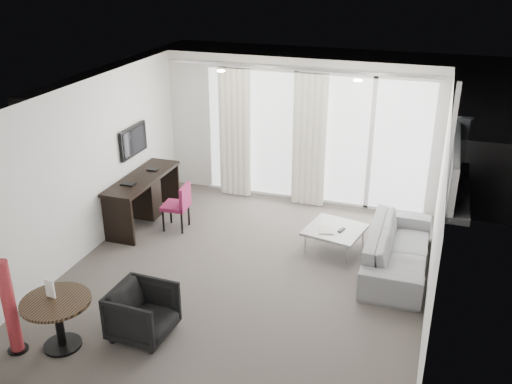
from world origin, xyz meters
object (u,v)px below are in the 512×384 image
(red_lamp, at_px, (10,307))
(sofa, at_px, (398,249))
(tub_armchair, at_px, (143,313))
(coffee_table, at_px, (334,239))
(desk_chair, at_px, (176,207))
(rattan_chair_a, at_px, (358,171))
(rattan_chair_b, at_px, (428,166))
(desk, at_px, (144,200))
(round_table, at_px, (59,324))

(red_lamp, relative_size, sofa, 0.55)
(tub_armchair, distance_m, coffee_table, 3.33)
(desk_chair, distance_m, rattan_chair_a, 3.68)
(tub_armchair, height_order, sofa, tub_armchair)
(rattan_chair_a, bearing_deg, red_lamp, -139.76)
(coffee_table, bearing_deg, rattan_chair_b, 69.11)
(coffee_table, relative_size, sofa, 0.38)
(coffee_table, relative_size, rattan_chair_a, 1.05)
(desk, height_order, round_table, desk)
(round_table, relative_size, red_lamp, 0.67)
(round_table, relative_size, coffee_table, 0.97)
(tub_armchair, bearing_deg, round_table, 123.48)
(desk, bearing_deg, rattan_chair_b, 35.63)
(rattan_chair_a, xyz_separation_m, rattan_chair_b, (1.26, 0.66, 0.01))
(round_table, distance_m, coffee_table, 4.21)
(red_lamp, distance_m, sofa, 5.20)
(red_lamp, xyz_separation_m, sofa, (4.01, 3.30, -0.28))
(desk, distance_m, rattan_chair_a, 4.10)
(desk_chair, height_order, sofa, desk_chair)
(tub_armchair, relative_size, rattan_chair_a, 0.91)
(round_table, height_order, sofa, round_table)
(sofa, distance_m, rattan_chair_b, 3.42)
(desk_chair, xyz_separation_m, round_table, (0.06, -3.22, -0.08))
(coffee_table, bearing_deg, round_table, -127.90)
(desk_chair, bearing_deg, desk, 170.80)
(red_lamp, xyz_separation_m, coffee_table, (3.04, 3.55, -0.41))
(desk_chair, bearing_deg, round_table, -93.03)
(red_lamp, xyz_separation_m, rattan_chair_b, (4.24, 6.71, -0.19))
(desk, height_order, desk_chair, desk)
(round_table, relative_size, tub_armchair, 1.12)
(desk, relative_size, tub_armchair, 2.48)
(desk, xyz_separation_m, rattan_chair_a, (3.21, 2.55, -0.02))
(desk, bearing_deg, rattan_chair_a, 38.45)
(red_lamp, xyz_separation_m, rattan_chair_a, (2.98, 6.05, -0.21))
(desk_chair, bearing_deg, rattan_chair_a, 40.94)
(desk_chair, xyz_separation_m, rattan_chair_a, (2.59, 2.60, -0.01))
(coffee_table, bearing_deg, tub_armchair, -122.05)
(tub_armchair, distance_m, rattan_chair_b, 6.68)
(desk, distance_m, tub_armchair, 3.16)
(coffee_table, relative_size, rattan_chair_b, 1.03)
(desk_chair, height_order, red_lamp, red_lamp)
(desk, xyz_separation_m, tub_armchair, (1.50, -2.78, -0.09))
(desk, height_order, coffee_table, desk)
(desk, bearing_deg, tub_armchair, -61.59)
(rattan_chair_a, bearing_deg, sofa, -93.04)
(tub_armchair, bearing_deg, desk, 30.58)
(rattan_chair_a, relative_size, rattan_chair_b, 0.97)
(round_table, height_order, rattan_chair_b, rattan_chair_b)
(desk, height_order, tub_armchair, desk)
(round_table, bearing_deg, coffee_table, 52.10)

